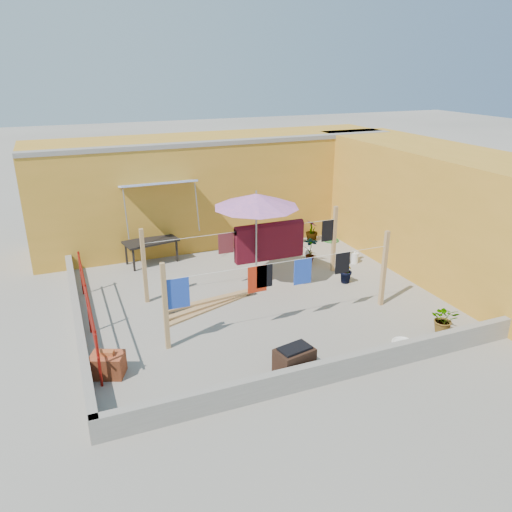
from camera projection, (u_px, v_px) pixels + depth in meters
name	position (u px, v px, depth m)	size (l,w,h in m)	color
ground	(258.00, 298.00, 11.93)	(80.00, 80.00, 0.00)	#9E998E
wall_back	(216.00, 188.00, 15.58)	(11.00, 3.27, 3.21)	#C3882A
wall_right	(440.00, 211.00, 13.18)	(2.40, 9.00, 3.20)	#C3882A
parapet_front	(336.00, 369.00, 8.76)	(8.30, 0.16, 0.44)	gray
parapet_left	(78.00, 321.00, 10.41)	(0.16, 7.30, 0.44)	gray
red_railing	(87.00, 301.00, 10.14)	(0.05, 4.20, 1.10)	maroon
clothesline_rig	(269.00, 247.00, 12.19)	(5.09, 2.35, 1.80)	tan
patio_umbrella	(256.00, 201.00, 11.75)	(2.58, 2.58, 2.46)	gray
outdoor_table	(151.00, 242.00, 13.80)	(1.56, 0.99, 0.68)	black
brick_stack	(108.00, 365.00, 8.90)	(0.69, 0.61, 0.50)	#B14E28
lumber_pile	(209.00, 304.00, 11.44)	(2.34, 0.96, 0.14)	tan
brazier	(294.00, 362.00, 8.84)	(0.74, 0.57, 0.60)	#311B13
white_basin	(403.00, 343.00, 9.92)	(0.44, 0.44, 0.08)	silver
water_jug_a	(308.00, 253.00, 14.34)	(0.20, 0.20, 0.31)	silver
water_jug_b	(354.00, 258.00, 13.97)	(0.22, 0.22, 0.34)	silver
green_hose	(331.00, 240.00, 15.75)	(0.50, 0.50, 0.07)	#1B7A22
plant_back_a	(288.00, 233.00, 15.39)	(0.62, 0.54, 0.69)	#245819
plant_back_b	(312.00, 230.00, 15.68)	(0.37, 0.37, 0.66)	#245819
plant_right_a	(311.00, 250.00, 13.89)	(0.41, 0.27, 0.77)	#245819
plant_right_b	(346.00, 270.00, 12.60)	(0.39, 0.31, 0.70)	#245819
plant_right_c	(444.00, 319.00, 10.30)	(0.55, 0.47, 0.61)	#245819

